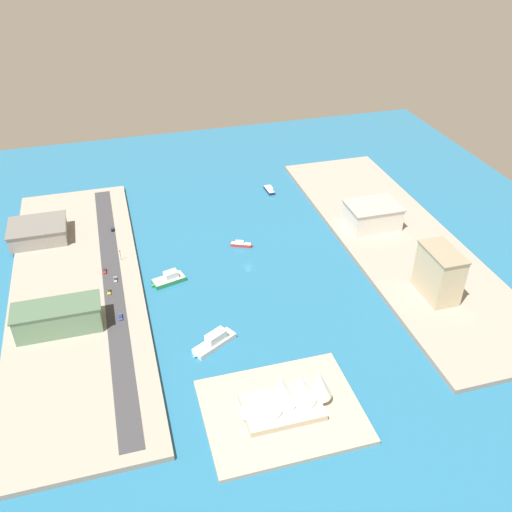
{
  "coord_description": "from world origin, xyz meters",
  "views": [
    {
      "loc": [
        68.7,
        261.43,
        189.43
      ],
      "look_at": [
        -6.1,
        -4.58,
        3.48
      ],
      "focal_mm": 39.53,
      "sensor_mm": 36.0,
      "label": 1
    }
  ],
  "objects_px": {
    "terminal_long_green": "(58,317)",
    "carpark_squat_concrete": "(38,231)",
    "traffic_light_waterfront": "(120,254)",
    "tugboat_red": "(241,244)",
    "pickup_red": "(104,271)",
    "van_white": "(115,279)",
    "patrol_launch_navy": "(269,189)",
    "suv_black": "(113,229)",
    "opera_landmark": "(284,396)",
    "ferry_white_commuter": "(215,341)",
    "office_block_beige": "(439,273)",
    "ferry_green_doubledeck": "(169,279)",
    "taxi_yellow_cab": "(109,291)",
    "hotel_broad_white": "(372,215)",
    "hatchback_blue": "(120,317)"
  },
  "relations": [
    {
      "from": "terminal_long_green",
      "to": "carpark_squat_concrete",
      "type": "distance_m",
      "value": 92.11
    },
    {
      "from": "traffic_light_waterfront",
      "to": "tugboat_red",
      "type": "bearing_deg",
      "value": 179.49
    },
    {
      "from": "tugboat_red",
      "to": "traffic_light_waterfront",
      "type": "distance_m",
      "value": 73.09
    },
    {
      "from": "pickup_red",
      "to": "traffic_light_waterfront",
      "type": "height_order",
      "value": "traffic_light_waterfront"
    },
    {
      "from": "van_white",
      "to": "patrol_launch_navy",
      "type": "bearing_deg",
      "value": -143.58
    },
    {
      "from": "terminal_long_green",
      "to": "suv_black",
      "type": "distance_m",
      "value": 94.46
    },
    {
      "from": "terminal_long_green",
      "to": "patrol_launch_navy",
      "type": "bearing_deg",
      "value": -140.59
    },
    {
      "from": "terminal_long_green",
      "to": "opera_landmark",
      "type": "height_order",
      "value": "opera_landmark"
    },
    {
      "from": "ferry_white_commuter",
      "to": "office_block_beige",
      "type": "distance_m",
      "value": 123.06
    },
    {
      "from": "patrol_launch_navy",
      "to": "traffic_light_waterfront",
      "type": "height_order",
      "value": "traffic_light_waterfront"
    },
    {
      "from": "terminal_long_green",
      "to": "ferry_green_doubledeck",
      "type": "bearing_deg",
      "value": -154.11
    },
    {
      "from": "taxi_yellow_cab",
      "to": "traffic_light_waterfront",
      "type": "bearing_deg",
      "value": -106.07
    },
    {
      "from": "terminal_long_green",
      "to": "hotel_broad_white",
      "type": "bearing_deg",
      "value": -165.33
    },
    {
      "from": "tugboat_red",
      "to": "terminal_long_green",
      "type": "height_order",
      "value": "terminal_long_green"
    },
    {
      "from": "office_block_beige",
      "to": "taxi_yellow_cab",
      "type": "height_order",
      "value": "office_block_beige"
    },
    {
      "from": "pickup_red",
      "to": "hatchback_blue",
      "type": "height_order",
      "value": "pickup_red"
    },
    {
      "from": "carpark_squat_concrete",
      "to": "suv_black",
      "type": "distance_m",
      "value": 44.57
    },
    {
      "from": "pickup_red",
      "to": "opera_landmark",
      "type": "height_order",
      "value": "opera_landmark"
    },
    {
      "from": "carpark_squat_concrete",
      "to": "pickup_red",
      "type": "xyz_separation_m",
      "value": [
        -36.83,
        47.6,
        -4.26
      ]
    },
    {
      "from": "patrol_launch_navy",
      "to": "pickup_red",
      "type": "relative_size",
      "value": 3.16
    },
    {
      "from": "ferry_green_doubledeck",
      "to": "terminal_long_green",
      "type": "relative_size",
      "value": 0.49
    },
    {
      "from": "opera_landmark",
      "to": "suv_black",
      "type": "bearing_deg",
      "value": -70.23
    },
    {
      "from": "suv_black",
      "to": "hotel_broad_white",
      "type": "bearing_deg",
      "value": 166.57
    },
    {
      "from": "tugboat_red",
      "to": "carpark_squat_concrete",
      "type": "height_order",
      "value": "carpark_squat_concrete"
    },
    {
      "from": "carpark_squat_concrete",
      "to": "office_block_beige",
      "type": "height_order",
      "value": "office_block_beige"
    },
    {
      "from": "ferry_green_doubledeck",
      "to": "hotel_broad_white",
      "type": "distance_m",
      "value": 136.46
    },
    {
      "from": "tugboat_red",
      "to": "traffic_light_waterfront",
      "type": "relative_size",
      "value": 2.13
    },
    {
      "from": "office_block_beige",
      "to": "ferry_white_commuter",
      "type": "bearing_deg",
      "value": 2.01
    },
    {
      "from": "carpark_squat_concrete",
      "to": "opera_landmark",
      "type": "bearing_deg",
      "value": 121.66
    },
    {
      "from": "ferry_white_commuter",
      "to": "tugboat_red",
      "type": "bearing_deg",
      "value": -112.8
    },
    {
      "from": "patrol_launch_navy",
      "to": "carpark_squat_concrete",
      "type": "xyz_separation_m",
      "value": [
        157.49,
        27.51,
        6.58
      ]
    },
    {
      "from": "pickup_red",
      "to": "suv_black",
      "type": "relative_size",
      "value": 1.1
    },
    {
      "from": "suv_black",
      "to": "taxi_yellow_cab",
      "type": "bearing_deg",
      "value": 84.57
    },
    {
      "from": "hotel_broad_white",
      "to": "traffic_light_waterfront",
      "type": "relative_size",
      "value": 5.06
    },
    {
      "from": "pickup_red",
      "to": "van_white",
      "type": "bearing_deg",
      "value": 118.37
    },
    {
      "from": "pickup_red",
      "to": "terminal_long_green",
      "type": "bearing_deg",
      "value": 61.41
    },
    {
      "from": "ferry_green_doubledeck",
      "to": "suv_black",
      "type": "bearing_deg",
      "value": -66.1
    },
    {
      "from": "patrol_launch_navy",
      "to": "ferry_green_doubledeck",
      "type": "height_order",
      "value": "ferry_green_doubledeck"
    },
    {
      "from": "patrol_launch_navy",
      "to": "pickup_red",
      "type": "height_order",
      "value": "pickup_red"
    },
    {
      "from": "patrol_launch_navy",
      "to": "van_white",
      "type": "distance_m",
      "value": 143.29
    },
    {
      "from": "ferry_white_commuter",
      "to": "hotel_broad_white",
      "type": "relative_size",
      "value": 0.73
    },
    {
      "from": "patrol_launch_navy",
      "to": "hatchback_blue",
      "type": "height_order",
      "value": "hatchback_blue"
    },
    {
      "from": "terminal_long_green",
      "to": "van_white",
      "type": "xyz_separation_m",
      "value": [
        -29.11,
        -33.61,
        -6.32
      ]
    },
    {
      "from": "carpark_squat_concrete",
      "to": "taxi_yellow_cab",
      "type": "relative_size",
      "value": 7.03
    },
    {
      "from": "hotel_broad_white",
      "to": "opera_landmark",
      "type": "xyz_separation_m",
      "value": [
        101.33,
        128.36,
        -0.16
      ]
    },
    {
      "from": "ferry_green_doubledeck",
      "to": "pickup_red",
      "type": "bearing_deg",
      "value": -24.05
    },
    {
      "from": "ferry_white_commuter",
      "to": "carpark_squat_concrete",
      "type": "bearing_deg",
      "value": -54.88
    },
    {
      "from": "tugboat_red",
      "to": "office_block_beige",
      "type": "height_order",
      "value": "office_block_beige"
    },
    {
      "from": "terminal_long_green",
      "to": "hatchback_blue",
      "type": "bearing_deg",
      "value": -179.79
    },
    {
      "from": "office_block_beige",
      "to": "suv_black",
      "type": "height_order",
      "value": "office_block_beige"
    }
  ]
}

